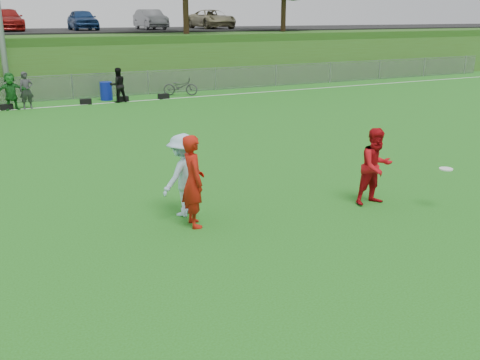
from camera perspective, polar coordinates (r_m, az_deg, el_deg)
ground at (r=10.46m, az=1.41°, el=-6.40°), size 120.00×120.00×0.00m
sideline_far at (r=27.18m, az=-16.62°, el=7.69°), size 60.00×0.10×0.01m
fence at (r=29.04m, az=-17.45°, el=9.48°), size 58.00×0.06×1.30m
berm at (r=39.82m, az=-20.24°, el=12.37°), size 120.00×18.00×3.00m
parking_lot at (r=41.73m, az=-20.80°, el=14.63°), size 120.00×12.00×0.10m
car_row at (r=40.61m, az=-22.45°, el=15.50°), size 32.04×5.18×1.44m
spectator_row at (r=26.75m, az=-22.46°, el=8.79°), size 9.02×0.77×1.69m
gear_bags at (r=27.40m, az=-14.99°, el=8.16°), size 8.10×0.34×0.26m
player_red_left at (r=10.88m, az=-5.01°, el=-0.13°), size 0.51×0.73×1.92m
player_red_center at (r=12.53m, az=14.30°, el=1.40°), size 0.87×0.68×1.78m
player_blue at (r=11.52m, az=-6.08°, el=0.53°), size 1.34×1.15×1.80m
frisbee at (r=12.64m, az=21.12°, el=1.11°), size 0.30×0.30×0.03m
recycling_bin at (r=28.36m, az=-14.09°, el=9.19°), size 0.79×0.79×0.92m
bicycle at (r=29.32m, az=-6.38°, el=9.89°), size 1.92×1.38×0.96m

